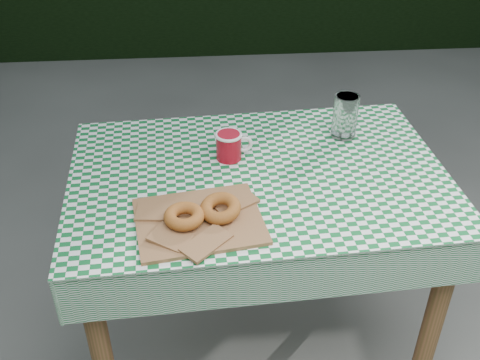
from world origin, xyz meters
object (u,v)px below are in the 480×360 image
object	(u,v)px
drinking_glass	(345,116)
paper_bag	(199,220)
table	(257,267)
coffee_mug	(229,146)

from	to	relation	value
drinking_glass	paper_bag	bearing A→B (deg)	-139.17
paper_bag	drinking_glass	bearing A→B (deg)	40.83
table	drinking_glass	size ratio (longest dim) A/B	7.60
table	paper_bag	world-z (taller)	paper_bag
coffee_mug	drinking_glass	world-z (taller)	drinking_glass
coffee_mug	table	bearing A→B (deg)	-55.45
drinking_glass	table	bearing A→B (deg)	-146.61
table	drinking_glass	world-z (taller)	drinking_glass
drinking_glass	coffee_mug	bearing A→B (deg)	-164.45
paper_bag	coffee_mug	bearing A→B (deg)	72.35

